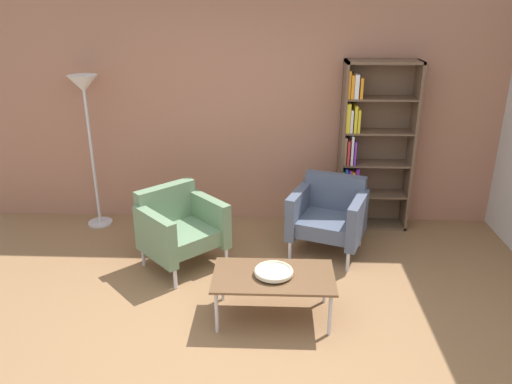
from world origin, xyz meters
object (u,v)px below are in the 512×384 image
at_px(bookshelf_tall, 368,149).
at_px(decorative_bowl, 274,271).
at_px(armchair_near_window, 179,226).
at_px(armchair_corner_red, 329,214).
at_px(coffee_table_low, 274,278).
at_px(floor_lamp_torchiere, 85,102).

xyz_separation_m(bookshelf_tall, decorative_bowl, (-1.04, -1.86, -0.50)).
xyz_separation_m(decorative_bowl, armchair_near_window, (-0.93, 0.86, -0.02)).
bearing_deg(armchair_near_window, bookshelf_tall, -16.65).
bearing_deg(bookshelf_tall, armchair_corner_red, -125.68).
relative_size(bookshelf_tall, armchair_corner_red, 2.14).
bearing_deg(coffee_table_low, bookshelf_tall, 60.97).
relative_size(coffee_table_low, armchair_corner_red, 1.12).
bearing_deg(armchair_near_window, coffee_table_low, -86.25).
bearing_deg(bookshelf_tall, coffee_table_low, -119.03).
xyz_separation_m(bookshelf_tall, armchair_near_window, (-1.97, -1.01, -0.52)).
xyz_separation_m(coffee_table_low, armchair_corner_red, (0.57, 1.21, 0.05)).
bearing_deg(decorative_bowl, armchair_corner_red, 64.96).
bearing_deg(floor_lamp_torchiere, armchair_near_window, -38.71).
distance_m(armchair_near_window, armchair_corner_red, 1.54).
relative_size(armchair_near_window, armchair_corner_red, 1.07).
bearing_deg(floor_lamp_torchiere, coffee_table_low, -40.47).
bearing_deg(floor_lamp_torchiere, decorative_bowl, -40.47).
distance_m(bookshelf_tall, floor_lamp_torchiere, 3.15).
distance_m(decorative_bowl, armchair_corner_red, 1.34).
distance_m(armchair_near_window, floor_lamp_torchiere, 1.78).
bearing_deg(armchair_near_window, decorative_bowl, -86.25).
bearing_deg(armchair_corner_red, coffee_table_low, -94.90).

